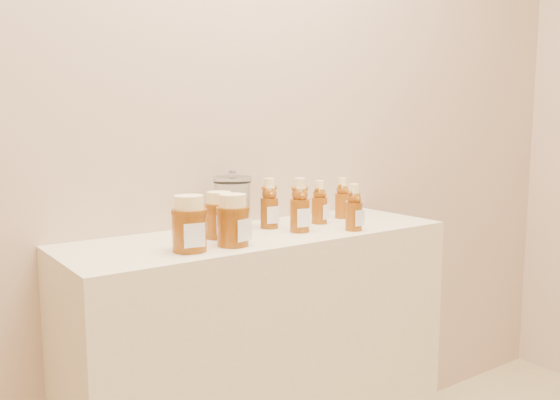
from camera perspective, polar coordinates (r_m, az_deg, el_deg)
wall_back at (r=1.93m, az=-5.24°, el=11.00°), size 3.50×0.02×2.70m
display_table at (r=1.93m, az=-1.75°, el=-16.40°), size 1.20×0.40×0.90m
bear_bottle_back_left at (r=1.86m, az=-1.04°, el=0.00°), size 0.07×0.07×0.18m
bear_bottle_back_mid at (r=1.94m, az=3.81°, el=0.07°), size 0.07×0.07×0.16m
bear_bottle_back_right at (r=2.05m, az=6.02°, el=0.45°), size 0.07×0.07×0.16m
bear_bottle_front_left at (r=1.80m, az=1.92°, el=-0.15°), size 0.08×0.08×0.19m
bear_bottle_front_right at (r=1.83m, az=7.13°, el=-0.40°), size 0.06×0.06×0.16m
honey_jar_left at (r=1.55m, az=-8.73°, el=-2.25°), size 0.11×0.11×0.15m
honey_jar_back at (r=1.72m, az=-5.88°, el=-1.43°), size 0.10×0.10×0.13m
honey_jar_front at (r=1.61m, az=-4.56°, el=-1.93°), size 0.11×0.11×0.14m
glass_canister at (r=1.84m, az=-4.59°, el=-0.07°), size 0.15×0.15×0.18m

